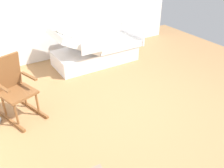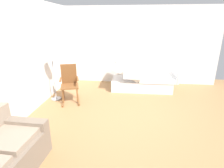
% 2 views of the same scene
% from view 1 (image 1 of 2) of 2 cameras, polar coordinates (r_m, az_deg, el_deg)
% --- Properties ---
extents(ground_plane, '(7.29, 7.29, 0.00)m').
position_cam_1_polar(ground_plane, '(4.33, 8.54, -5.75)').
color(ground_plane, '#9E7247').
extents(hospital_bed, '(1.05, 2.08, 1.03)m').
position_cam_1_polar(hospital_bed, '(5.83, -3.90, 7.83)').
color(hospital_bed, silver).
rests_on(hospital_bed, ground).
extents(rocking_chair, '(0.87, 0.69, 1.05)m').
position_cam_1_polar(rocking_chair, '(4.17, -21.73, -1.03)').
color(rocking_chair, brown).
rests_on(rocking_chair, ground).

